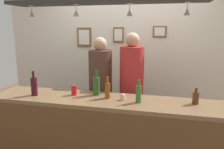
# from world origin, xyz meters

# --- Properties ---
(back_wall) EXTENTS (4.40, 0.06, 2.60)m
(back_wall) POSITION_xyz_m (0.00, 1.10, 1.30)
(back_wall) COLOR silver
(back_wall) RESTS_ON ground_plane
(bar_counter) EXTENTS (2.70, 0.55, 0.96)m
(bar_counter) POSITION_xyz_m (0.00, -0.50, 0.66)
(bar_counter) COLOR brown
(bar_counter) RESTS_ON ground_plane
(overhead_glass_rack) EXTENTS (2.20, 0.36, 0.04)m
(overhead_glass_rack) POSITION_xyz_m (0.00, -0.30, 2.05)
(overhead_glass_rack) COLOR black
(hanging_wineglass_far_left) EXTENTS (0.07, 0.07, 0.13)m
(hanging_wineglass_far_left) POSITION_xyz_m (-0.89, -0.29, 1.94)
(hanging_wineglass_far_left) COLOR silver
(hanging_wineglass_far_left) RESTS_ON overhead_glass_rack
(hanging_wineglass_left) EXTENTS (0.07, 0.07, 0.13)m
(hanging_wineglass_left) POSITION_xyz_m (-0.31, -0.32, 1.94)
(hanging_wineglass_left) COLOR silver
(hanging_wineglass_left) RESTS_ON overhead_glass_rack
(hanging_wineglass_center_left) EXTENTS (0.07, 0.07, 0.13)m
(hanging_wineglass_center_left) POSITION_xyz_m (0.28, -0.26, 1.94)
(hanging_wineglass_center_left) COLOR silver
(hanging_wineglass_center_left) RESTS_ON overhead_glass_rack
(hanging_wineglass_center) EXTENTS (0.07, 0.07, 0.13)m
(hanging_wineglass_center) POSITION_xyz_m (0.87, -0.26, 1.94)
(hanging_wineglass_center) COLOR silver
(hanging_wineglass_center) RESTS_ON overhead_glass_rack
(person_left_brown_shirt) EXTENTS (0.34, 0.34, 1.64)m
(person_left_brown_shirt) POSITION_xyz_m (-0.23, 0.32, 0.99)
(person_left_brown_shirt) COLOR #2D334C
(person_left_brown_shirt) RESTS_ON ground_plane
(person_middle_red_shirt) EXTENTS (0.34, 0.34, 1.71)m
(person_middle_red_shirt) POSITION_xyz_m (0.23, 0.32, 1.03)
(person_middle_red_shirt) COLOR #2D334C
(person_middle_red_shirt) RESTS_ON ground_plane
(bottle_beer_brown_stubby) EXTENTS (0.07, 0.07, 0.18)m
(bottle_beer_brown_stubby) POSITION_xyz_m (1.02, -0.27, 1.03)
(bottle_beer_brown_stubby) COLOR #512D14
(bottle_beer_brown_stubby) RESTS_ON bar_counter
(bottle_beer_green_import) EXTENTS (0.06, 0.06, 0.26)m
(bottle_beer_green_import) POSITION_xyz_m (0.41, -0.37, 1.07)
(bottle_beer_green_import) COLOR #336B2D
(bottle_beer_green_import) RESTS_ON bar_counter
(bottle_beer_amber_tall) EXTENTS (0.06, 0.06, 0.26)m
(bottle_beer_amber_tall) POSITION_xyz_m (0.04, -0.31, 1.06)
(bottle_beer_amber_tall) COLOR brown
(bottle_beer_amber_tall) RESTS_ON bar_counter
(bottle_wine_dark_red) EXTENTS (0.08, 0.08, 0.30)m
(bottle_wine_dark_red) POSITION_xyz_m (-0.85, -0.41, 1.08)
(bottle_wine_dark_red) COLOR #380F19
(bottle_wine_dark_red) RESTS_ON bar_counter
(bottle_champagne_green) EXTENTS (0.08, 0.08, 0.30)m
(bottle_champagne_green) POSITION_xyz_m (-0.12, -0.21, 1.08)
(bottle_champagne_green) COLOR #2D5623
(bottle_champagne_green) RESTS_ON bar_counter
(drink_can) EXTENTS (0.07, 0.07, 0.12)m
(drink_can) POSITION_xyz_m (-0.39, -0.28, 1.03)
(drink_can) COLOR red
(drink_can) RESTS_ON bar_counter
(cupcake) EXTENTS (0.06, 0.06, 0.08)m
(cupcake) POSITION_xyz_m (0.23, -0.34, 1.00)
(cupcake) COLOR beige
(cupcake) RESTS_ON bar_counter
(picture_frame_crest) EXTENTS (0.18, 0.02, 0.26)m
(picture_frame_crest) POSITION_xyz_m (-0.12, 1.06, 1.65)
(picture_frame_crest) COLOR brown
(picture_frame_crest) RESTS_ON back_wall
(picture_frame_caricature) EXTENTS (0.26, 0.02, 0.34)m
(picture_frame_caricature) POSITION_xyz_m (-0.74, 1.06, 1.60)
(picture_frame_caricature) COLOR brown
(picture_frame_caricature) RESTS_ON back_wall
(picture_frame_upper_small) EXTENTS (0.22, 0.02, 0.18)m
(picture_frame_upper_small) POSITION_xyz_m (0.57, 1.06, 1.71)
(picture_frame_upper_small) COLOR brown
(picture_frame_upper_small) RESTS_ON back_wall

